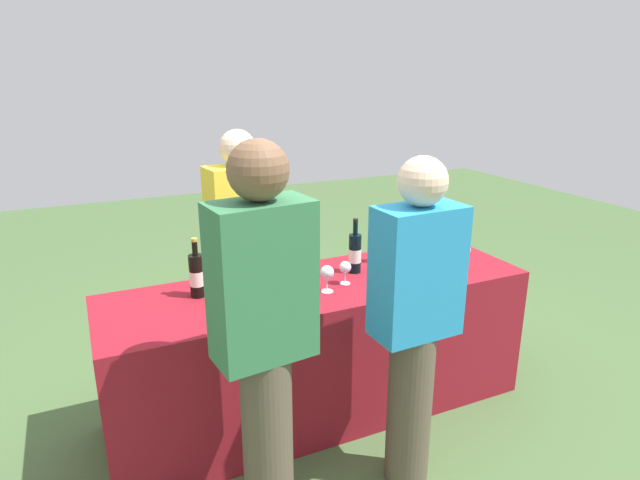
# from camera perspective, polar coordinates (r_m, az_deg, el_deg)

# --- Properties ---
(ground_plane) EXTENTS (12.00, 12.00, 0.00)m
(ground_plane) POSITION_cam_1_polar(r_m,az_deg,el_deg) (3.32, -0.00, -17.29)
(ground_plane) COLOR #476638
(tasting_table) EXTENTS (2.35, 0.70, 0.79)m
(tasting_table) POSITION_cam_1_polar(r_m,az_deg,el_deg) (3.11, -0.00, -11.35)
(tasting_table) COLOR maroon
(tasting_table) RESTS_ON ground_plane
(wine_bottle_0) EXTENTS (0.08, 0.08, 0.31)m
(wine_bottle_0) POSITION_cam_1_polar(r_m,az_deg,el_deg) (2.81, -12.97, -3.67)
(wine_bottle_0) COLOR black
(wine_bottle_0) RESTS_ON tasting_table
(wine_bottle_1) EXTENTS (0.06, 0.06, 0.33)m
(wine_bottle_1) POSITION_cam_1_polar(r_m,az_deg,el_deg) (2.90, -9.38, -2.70)
(wine_bottle_1) COLOR black
(wine_bottle_1) RESTS_ON tasting_table
(wine_bottle_2) EXTENTS (0.07, 0.07, 0.32)m
(wine_bottle_2) POSITION_cam_1_polar(r_m,az_deg,el_deg) (2.95, -5.66, -2.19)
(wine_bottle_2) COLOR black
(wine_bottle_2) RESTS_ON tasting_table
(wine_bottle_3) EXTENTS (0.08, 0.08, 0.33)m
(wine_bottle_3) POSITION_cam_1_polar(r_m,az_deg,el_deg) (2.95, -3.07, -2.07)
(wine_bottle_3) COLOR black
(wine_bottle_3) RESTS_ON tasting_table
(wine_bottle_4) EXTENTS (0.08, 0.08, 0.31)m
(wine_bottle_4) POSITION_cam_1_polar(r_m,az_deg,el_deg) (3.03, -1.20, -1.65)
(wine_bottle_4) COLOR black
(wine_bottle_4) RESTS_ON tasting_table
(wine_bottle_5) EXTENTS (0.07, 0.07, 0.32)m
(wine_bottle_5) POSITION_cam_1_polar(r_m,az_deg,el_deg) (3.07, 3.73, -1.37)
(wine_bottle_5) COLOR black
(wine_bottle_5) RESTS_ON tasting_table
(wine_bottle_6) EXTENTS (0.07, 0.07, 0.30)m
(wine_bottle_6) POSITION_cam_1_polar(r_m,az_deg,el_deg) (3.24, 7.02, -0.56)
(wine_bottle_6) COLOR black
(wine_bottle_6) RESTS_ON tasting_table
(wine_bottle_7) EXTENTS (0.07, 0.07, 0.31)m
(wine_bottle_7) POSITION_cam_1_polar(r_m,az_deg,el_deg) (3.37, 9.47, 0.10)
(wine_bottle_7) COLOR black
(wine_bottle_7) RESTS_ON tasting_table
(wine_glass_0) EXTENTS (0.07, 0.07, 0.13)m
(wine_glass_0) POSITION_cam_1_polar(r_m,az_deg,el_deg) (2.68, -7.63, -5.02)
(wine_glass_0) COLOR silver
(wine_glass_0) RESTS_ON tasting_table
(wine_glass_1) EXTENTS (0.07, 0.07, 0.15)m
(wine_glass_1) POSITION_cam_1_polar(r_m,az_deg,el_deg) (2.80, 0.75, -3.56)
(wine_glass_1) COLOR silver
(wine_glass_1) RESTS_ON tasting_table
(wine_glass_2) EXTENTS (0.07, 0.07, 0.13)m
(wine_glass_2) POSITION_cam_1_polar(r_m,az_deg,el_deg) (2.91, 2.70, -2.99)
(wine_glass_2) COLOR silver
(wine_glass_2) RESTS_ON tasting_table
(wine_glass_3) EXTENTS (0.07, 0.07, 0.14)m
(wine_glass_3) POSITION_cam_1_polar(r_m,az_deg,el_deg) (3.14, 14.22, -1.68)
(wine_glass_3) COLOR silver
(wine_glass_3) RESTS_ON tasting_table
(wine_glass_4) EXTENTS (0.07, 0.07, 0.15)m
(wine_glass_4) POSITION_cam_1_polar(r_m,az_deg,el_deg) (3.23, 15.11, -1.07)
(wine_glass_4) COLOR silver
(wine_glass_4) RESTS_ON tasting_table
(server_pouring) EXTENTS (0.41, 0.26, 1.58)m
(server_pouring) POSITION_cam_1_polar(r_m,az_deg,el_deg) (3.32, -8.28, -0.93)
(server_pouring) COLOR black
(server_pouring) RESTS_ON ground_plane
(guest_0) EXTENTS (0.40, 0.25, 1.68)m
(guest_0) POSITION_cam_1_polar(r_m,az_deg,el_deg) (2.12, -5.99, -10.04)
(guest_0) COLOR brown
(guest_0) RESTS_ON ground_plane
(guest_1) EXTENTS (0.39, 0.22, 1.57)m
(guest_1) POSITION_cam_1_polar(r_m,az_deg,el_deg) (2.44, 10.03, -8.14)
(guest_1) COLOR brown
(guest_1) RESTS_ON ground_plane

